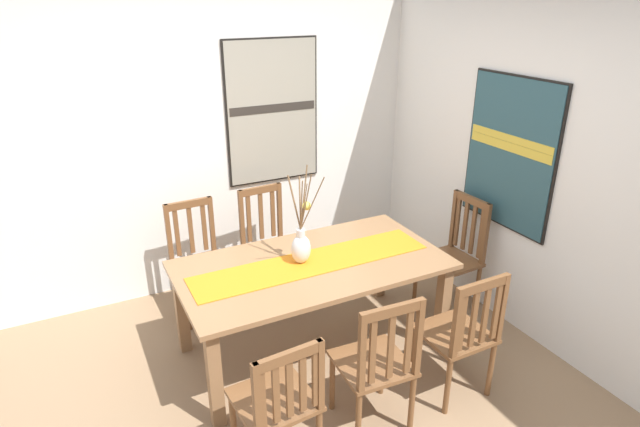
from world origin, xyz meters
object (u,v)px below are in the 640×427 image
chair_0 (268,243)px  painting_on_side_wall (510,153)px  centerpiece_vase (301,244)px  chair_5 (377,363)px  chair_1 (461,333)px  chair_2 (455,253)px  chair_4 (198,259)px  dining_table (312,274)px  painting_on_back_wall (272,112)px  chair_3 (279,401)px

chair_0 → painting_on_side_wall: size_ratio=0.83×
centerpiece_vase → chair_5: bearing=-85.9°
centerpiece_vase → chair_5: (0.06, -0.90, -0.40)m
chair_1 → chair_2: 1.11m
chair_2 → chair_4: size_ratio=1.02×
dining_table → chair_5: (-0.00, -0.87, -0.15)m
dining_table → chair_5: size_ratio=1.98×
chair_2 → chair_1: bearing=-128.1°
chair_1 → painting_on_side_wall: 1.45m
chair_5 → painting_on_side_wall: painting_on_side_wall is taller
centerpiece_vase → painting_on_side_wall: bearing=-8.1°
chair_1 → chair_4: chair_4 is taller
painting_on_side_wall → centerpiece_vase: bearing=171.9°
chair_5 → centerpiece_vase: bearing=94.1°
centerpiece_vase → chair_5: size_ratio=0.74×
centerpiece_vase → chair_4: 1.09m
chair_5 → painting_on_side_wall: (1.57, 0.67, 0.89)m
chair_2 → painting_on_back_wall: 1.97m
chair_1 → painting_on_back_wall: (-0.37, 2.18, 1.04)m
dining_table → chair_3: bearing=-125.6°
chair_1 → chair_3: bearing=-178.8°
chair_4 → painting_on_back_wall: 1.42m
dining_table → centerpiece_vase: centerpiece_vase is taller
chair_2 → chair_5: bearing=-146.4°
chair_3 → chair_5: bearing=1.7°
chair_1 → painting_on_side_wall: size_ratio=0.80×
chair_4 → chair_3: bearing=-91.2°
dining_table → chair_0: bearing=89.0°
centerpiece_vase → chair_4: size_ratio=0.74×
painting_on_back_wall → painting_on_side_wall: 2.00m
dining_table → chair_5: 0.88m
chair_0 → chair_1: chair_0 is taller
chair_4 → painting_on_side_wall: 2.59m
dining_table → chair_4: chair_4 is taller
chair_5 → chair_2: bearing=33.6°
chair_1 → chair_5: 0.64m
chair_0 → chair_4: 0.62m
painting_on_back_wall → chair_1: bearing=-80.3°
dining_table → painting_on_back_wall: 1.61m
centerpiece_vase → chair_2: size_ratio=0.73×
dining_table → painting_on_back_wall: (0.27, 1.32, 0.88)m
chair_3 → painting_on_side_wall: bearing=17.4°
chair_4 → chair_5: size_ratio=0.99×
chair_5 → dining_table: bearing=89.9°
dining_table → chair_0: chair_0 is taller
chair_0 → dining_table: bearing=-91.0°
chair_2 → chair_3: (-1.96, -0.90, -0.02)m
chair_3 → chair_4: 1.79m
dining_table → painting_on_side_wall: bearing=-7.1°
chair_4 → painting_on_back_wall: (0.87, 0.42, 1.04)m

